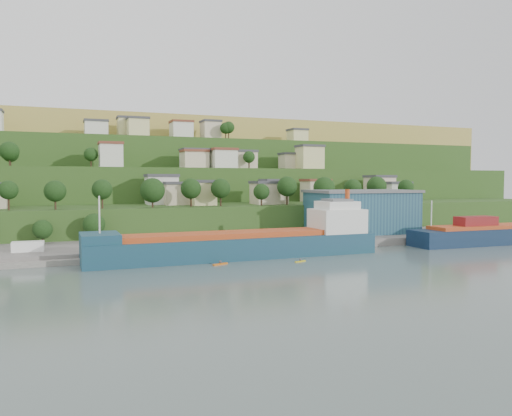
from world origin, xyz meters
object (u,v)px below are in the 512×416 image
cargo_ship_near (246,245)px  kayak_orange (220,263)px  caravan (28,248)px  warehouse (361,211)px  cargo_ship_far (507,234)px

cargo_ship_near → kayak_orange: bearing=-139.5°
cargo_ship_near → kayak_orange: cargo_ship_near is taller
caravan → kayak_orange: caravan is taller
cargo_ship_near → caravan: cargo_ship_near is taller
caravan → cargo_ship_near: bearing=-13.4°
cargo_ship_near → kayak_orange: size_ratio=18.77×
warehouse → kayak_orange: warehouse is taller
cargo_ship_far → warehouse: warehouse is taller
cargo_ship_near → cargo_ship_far: cargo_ship_near is taller
caravan → kayak_orange: size_ratio=1.82×
cargo_ship_near → caravan: (-46.34, 12.91, -0.04)m
cargo_ship_near → cargo_ship_far: size_ratio=1.18×
cargo_ship_far → warehouse: size_ratio=1.79×
caravan → cargo_ship_far: bearing=-4.6°
warehouse → cargo_ship_far: bearing=-30.6°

